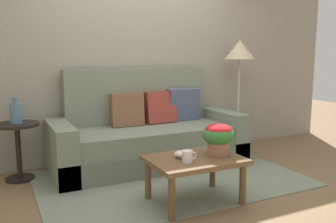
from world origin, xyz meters
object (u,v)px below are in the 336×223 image
Objects in this scene: couch at (148,136)px; side_table at (18,141)px; coffee_table at (195,164)px; snack_bowl at (181,154)px; table_vase at (16,113)px; coffee_mug at (188,156)px; potted_plant at (218,136)px; floor_lamp at (240,57)px.

couch is 1.46m from side_table.
couch is at bearing 86.45° from coffee_table.
table_vase reaches higher than snack_bowl.
table_vase is at bearing 131.34° from coffee_mug.
side_table is at bearing 134.45° from snack_bowl.
side_table is 1.90m from coffee_mug.
potted_plant is 2.27× the size of snack_bowl.
coffee_mug is (-0.13, -0.09, 0.11)m from coffee_table.
floor_lamp is 2.93m from table_vase.
couch reaches higher than coffee_mug.
table_vase is (-1.45, 0.09, 0.38)m from couch.
floor_lamp is 11.87× the size of snack_bowl.
floor_lamp is at bearing 4.63° from couch.
coffee_table is at bearing -43.97° from table_vase.
coffee_mug is (-0.36, -0.08, -0.13)m from potted_plant.
couch reaches higher than side_table.
snack_bowl is 0.47× the size of table_vase.
coffee_mug is 0.50× the size of table_vase.
side_table is (-1.45, 0.09, 0.08)m from couch.
floor_lamp reaches higher than snack_bowl.
coffee_mug is at bearing -48.76° from side_table.
side_table is 0.30m from table_vase.
couch is at bearing -3.51° from table_vase.
table_vase is (-1.61, 1.34, 0.13)m from potted_plant.
potted_plant reaches higher than coffee_table.
coffee_mug is at bearing -95.50° from snack_bowl.
side_table is 0.40× the size of floor_lamp.
couch is 1.71m from floor_lamp.
floor_lamp is 2.32m from coffee_mug.
side_table is at bearing 176.30° from couch.
floor_lamp reaches higher than side_table.
potted_plant is 0.39m from coffee_mug.
coffee_table is 3.01× the size of table_vase.
coffee_mug is 0.14m from snack_bowl.
potted_plant is at bearing -132.65° from floor_lamp.
floor_lamp is at bearing 42.11° from coffee_table.
side_table is 2.11m from potted_plant.
coffee_table is 2.23m from floor_lamp.
side_table is (-1.37, 1.33, 0.07)m from coffee_table.
potted_plant is 2.14× the size of coffee_mug.
couch is at bearing -175.37° from floor_lamp.
couch is 1.21m from snack_bowl.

